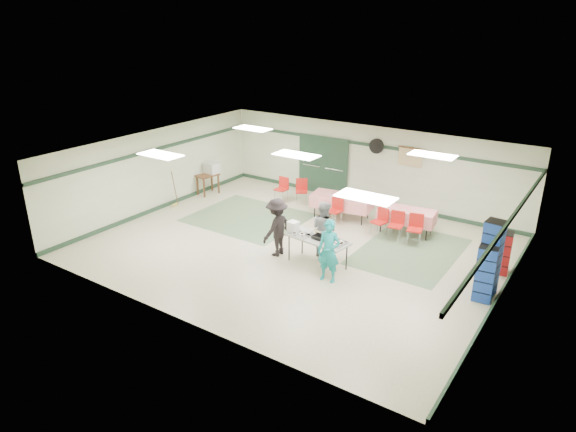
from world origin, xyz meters
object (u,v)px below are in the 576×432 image
Objects in this scene: chair_loose_b at (282,187)px; crate_stack_blue_b at (485,273)px; chair_c at (415,226)px; volunteer_grey at (324,229)px; broom at (175,188)px; chair_d at (336,208)px; crate_stack_red at (502,252)px; printer_table at (208,178)px; volunteer_dark at (277,227)px; dining_table_b at (342,201)px; chair_b at (381,219)px; volunteer_teal at (329,251)px; chair_a at (397,222)px; office_printer at (212,168)px; serving_table at (318,240)px; crate_stack_blue_a at (490,259)px; chair_loose_a at (302,188)px; dining_table_a at (407,215)px.

chair_loose_b is 0.63× the size of crate_stack_blue_b.
chair_c is 1.04× the size of chair_loose_b.
volunteer_grey reaches higher than broom.
crate_stack_red reaches higher than chair_d.
volunteer_dark is at bearing -16.91° from printer_table.
volunteer_grey is at bearing -79.96° from dining_table_b.
volunteer_grey is at bearing -93.56° from chair_b.
chair_a is (0.38, 3.31, -0.28)m from volunteer_teal.
chair_c is (2.69, -0.57, -0.03)m from dining_table_b.
volunteer_grey is 2.28m from chair_b.
crate_stack_blue_b is 2.84× the size of office_printer.
volunteer_teal is (0.66, -0.57, 0.09)m from serving_table.
office_printer is at bearing 166.14° from chair_c.
broom is (-5.33, -1.64, 0.09)m from chair_d.
crate_stack_blue_a is at bearing 19.65° from serving_table.
chair_loose_a reaches higher than serving_table.
crate_stack_blue_a is at bearing -14.00° from chair_d.
chair_c is 0.72× the size of broom.
chair_c is 7.84m from printer_table.
serving_table is 1.14× the size of volunteer_grey.
crate_stack_blue_b is at bearing -16.89° from chair_d.
chair_loose_a is 0.70m from chair_loose_b.
serving_table is 2.04× the size of printer_table.
chair_loose_b is 7.76m from crate_stack_red.
office_printer is at bearing 170.40° from chair_a.
dining_table_a is 3.99m from crate_stack_blue_b.
printer_table is at bearing 178.83° from dining_table_a.
crate_stack_red is 10.31m from printer_table.
crate_stack_blue_b is at bearing 0.55° from printer_table.
office_printer is (-4.99, 2.97, 0.13)m from volunteer_dark.
chair_loose_b is at bearing -144.99° from volunteer_dark.
crate_stack_blue_b is 1.57× the size of printer_table.
chair_loose_b is at bearing 164.01° from chair_loose_a.
serving_table is 0.95× the size of crate_stack_blue_a.
chair_b reaches higher than dining_table_a.
broom is at bearing 177.16° from serving_table.
volunteer_dark is 1.82× the size of chair_c.
chair_d is at bearing 30.50° from broom.
chair_c reaches higher than chair_loose_b.
chair_a is 3.55m from crate_stack_blue_a.
chair_d is (0.10, -0.56, -0.02)m from dining_table_b.
chair_d reaches higher than serving_table.
crate_stack_blue_a is 1.68× the size of crate_stack_red.
broom is (-10.38, -1.15, 0.08)m from crate_stack_red.
crate_stack_red is (5.15, -1.06, -0.01)m from dining_table_b.
crate_stack_blue_a is at bearing -33.60° from dining_table_b.
chair_loose_a is at bearing 157.69° from crate_stack_blue_a.
office_printer is (-10.30, 1.99, 0.00)m from crate_stack_blue_a.
chair_b is 0.95× the size of chair_c.
broom reaches higher than chair_loose_a.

